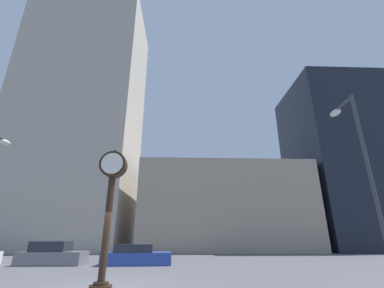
# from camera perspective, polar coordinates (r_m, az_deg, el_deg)

# --- Properties ---
(building_tall_tower) EXTENTS (15.30, 12.00, 35.52)m
(building_tall_tower) POSITION_cam_1_polar(r_m,az_deg,el_deg) (40.17, -23.20, 5.49)
(building_tall_tower) COLOR #ADA393
(building_tall_tower) RESTS_ON ground_plane
(building_storefront_row) EXTENTS (20.22, 12.00, 10.07)m
(building_storefront_row) POSITION_cam_1_polar(r_m,az_deg,el_deg) (34.40, 6.84, -14.10)
(building_storefront_row) COLOR gray
(building_storefront_row) RESTS_ON ground_plane
(building_glass_modern) EXTENTS (11.55, 12.00, 22.93)m
(building_glass_modern) POSITION_cam_1_polar(r_m,az_deg,el_deg) (41.48, 29.87, -3.52)
(building_glass_modern) COLOR black
(building_glass_modern) RESTS_ON ground_plane
(street_clock) EXTENTS (1.01, 0.76, 4.94)m
(street_clock) POSITION_cam_1_polar(r_m,az_deg,el_deg) (10.32, -17.66, -10.53)
(street_clock) COLOR black
(street_clock) RESTS_ON ground_plane
(car_grey) EXTENTS (3.88, 1.78, 1.39)m
(car_grey) POSITION_cam_1_polar(r_m,az_deg,el_deg) (19.52, -28.59, -20.83)
(car_grey) COLOR slate
(car_grey) RESTS_ON ground_plane
(car_blue) EXTENTS (4.32, 2.10, 1.21)m
(car_blue) POSITION_cam_1_polar(r_m,az_deg,el_deg) (17.91, -12.22, -23.14)
(car_blue) COLOR #28429E
(car_blue) RESTS_ON ground_plane
(street_lamp_right) EXTENTS (0.36, 1.57, 7.06)m
(street_lamp_right) POSITION_cam_1_polar(r_m,az_deg,el_deg) (11.81, 33.07, -2.08)
(street_lamp_right) COLOR #38383D
(street_lamp_right) RESTS_ON ground_plane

